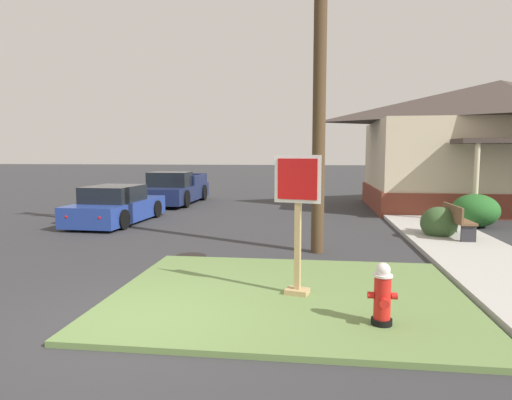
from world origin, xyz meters
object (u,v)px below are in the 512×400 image
manhole_cover (191,256)px  stop_sign (298,227)px  street_bench (457,219)px  parked_sedan_blue (116,207)px  utility_pole (321,16)px  fire_hydrant (382,296)px  pickup_truck_navy (174,190)px

manhole_cover → stop_sign: bearing=-46.6°
stop_sign → street_bench: bearing=52.6°
stop_sign → parked_sedan_blue: stop_sign is taller
utility_pole → fire_hydrant: bearing=-80.0°
utility_pole → pickup_truck_navy: bearing=124.5°
pickup_truck_navy → street_bench: bearing=-36.8°
street_bench → utility_pole: utility_pole is taller
stop_sign → pickup_truck_navy: bearing=115.4°
fire_hydrant → stop_sign: 1.76m
pickup_truck_navy → street_bench: 12.61m
stop_sign → parked_sedan_blue: (-6.29, 7.11, -0.63)m
street_bench → utility_pole: bearing=-153.7°
parked_sedan_blue → street_bench: bearing=-10.3°
parked_sedan_blue → manhole_cover: bearing=-49.7°
fire_hydrant → street_bench: bearing=65.8°
stop_sign → fire_hydrant: bearing=-44.5°
parked_sedan_blue → utility_pole: (6.64, -3.68, 4.82)m
parked_sedan_blue → street_bench: 10.47m
fire_hydrant → parked_sedan_blue: (-7.44, 8.24, 0.07)m
stop_sign → manhole_cover: bearing=133.4°
fire_hydrant → pickup_truck_navy: bearing=117.5°
parked_sedan_blue → pickup_truck_navy: size_ratio=0.85×
fire_hydrant → pickup_truck_navy: 15.69m
fire_hydrant → parked_sedan_blue: size_ratio=0.19×
manhole_cover → street_bench: (6.51, 2.60, 0.58)m
fire_hydrant → street_bench: size_ratio=0.54×
street_bench → pickup_truck_navy: bearing=143.2°
fire_hydrant → stop_sign: (-1.15, 1.13, 0.70)m
manhole_cover → fire_hydrant: bearing=-46.0°
manhole_cover → utility_pole: utility_pole is taller
fire_hydrant → street_bench: (2.86, 6.37, 0.12)m
parked_sedan_blue → street_bench: parked_sedan_blue is taller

